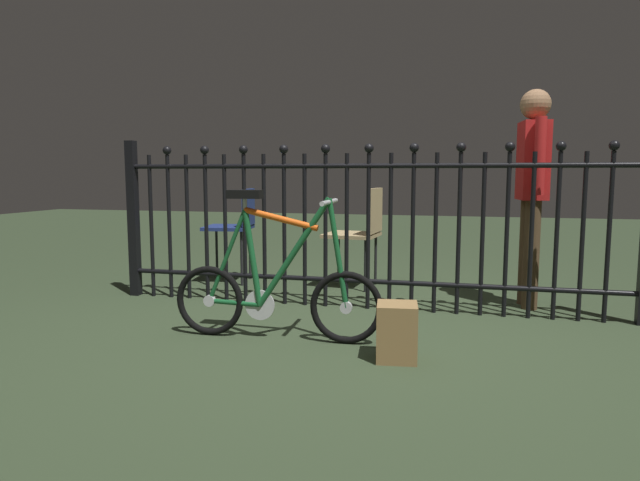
% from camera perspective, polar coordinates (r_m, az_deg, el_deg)
% --- Properties ---
extents(ground_plane, '(20.00, 20.00, 0.00)m').
position_cam_1_polar(ground_plane, '(3.41, 1.98, -9.75)').
color(ground_plane, '#2F3D27').
extents(iron_fence, '(3.74, 0.07, 1.22)m').
position_cam_1_polar(iron_fence, '(4.03, 3.42, 1.85)').
color(iron_fence, black).
rests_on(iron_fence, ground).
extents(bicycle, '(1.25, 0.40, 0.88)m').
position_cam_1_polar(bicycle, '(3.31, -4.53, -4.80)').
color(bicycle, black).
rests_on(bicycle, ground).
extents(chair_tan, '(0.47, 0.47, 0.85)m').
position_cam_1_polar(chair_tan, '(4.78, 4.18, 1.32)').
color(chair_tan, black).
rests_on(chair_tan, ground).
extents(chair_navy, '(0.45, 0.44, 0.84)m').
position_cam_1_polar(chair_navy, '(5.07, -8.48, 1.76)').
color(chair_navy, black).
rests_on(chair_navy, ground).
extents(person_visitor, '(0.21, 0.47, 1.56)m').
position_cam_1_polar(person_visitor, '(4.33, 20.67, 5.76)').
color(person_visitor, '#4C3823').
rests_on(person_visitor, ground).
extents(display_crate, '(0.23, 0.23, 0.30)m').
position_cam_1_polar(display_crate, '(3.00, 7.78, -9.14)').
color(display_crate, olive).
rests_on(display_crate, ground).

